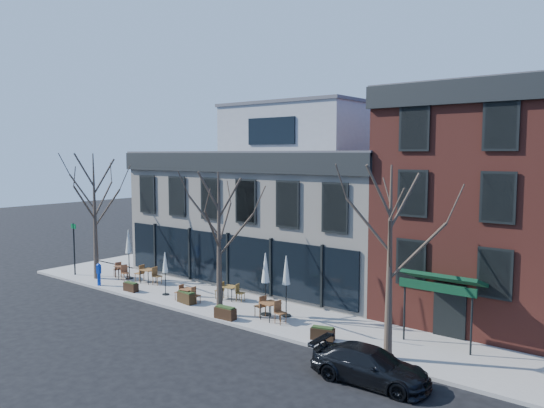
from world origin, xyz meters
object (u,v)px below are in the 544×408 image
Objects in this scene: cafe_set_0 at (121,271)px; parked_sedan at (370,365)px; call_box at (99,274)px; umbrella_0 at (129,244)px.

parked_sedan is at bearing -10.81° from cafe_set_0.
call_box is at bearing -76.08° from cafe_set_0.
umbrella_0 is (-19.13, 4.02, 1.73)m from parked_sedan.
cafe_set_0 is (-19.59, 3.74, 0.02)m from parked_sedan.
parked_sedan is 19.20m from call_box.
call_box is 0.44× the size of umbrella_0.
call_box reaches higher than cafe_set_0.
umbrella_0 is (0.46, 0.27, 1.72)m from cafe_set_0.
cafe_set_0 is 1.80m from umbrella_0.
umbrella_0 reaches higher than call_box.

